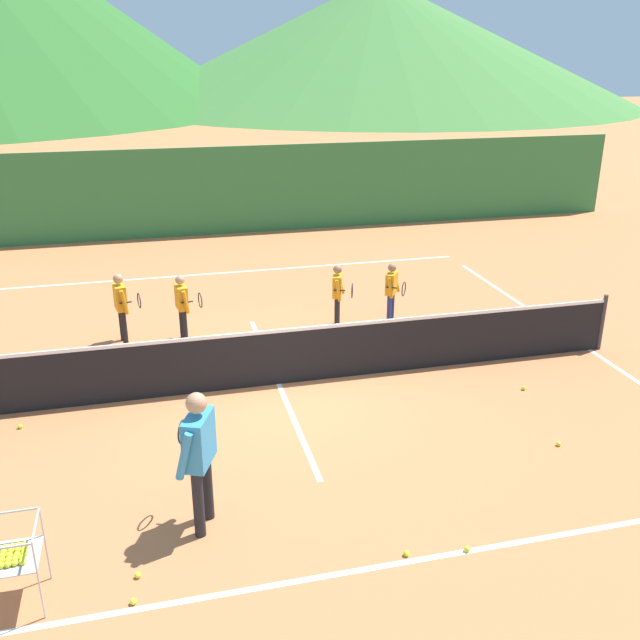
{
  "coord_description": "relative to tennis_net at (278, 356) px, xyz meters",
  "views": [
    {
      "loc": [
        -1.84,
        -10.26,
        5.21
      ],
      "look_at": [
        0.82,
        0.47,
        0.88
      ],
      "focal_mm": 39.32,
      "sensor_mm": 36.0,
      "label": 1
    }
  ],
  "objects": [
    {
      "name": "ground_plane",
      "position": [
        0.0,
        0.0,
        -0.5
      ],
      "size": [
        120.0,
        120.0,
        0.0
      ],
      "primitive_type": "plane",
      "color": "#C67042"
    },
    {
      "name": "line_baseline_near",
      "position": [
        0.0,
        -4.56,
        -0.5
      ],
      "size": [
        11.64,
        0.08,
        0.01
      ],
      "primitive_type": "cube",
      "color": "white",
      "rests_on": "ground"
    },
    {
      "name": "line_baseline_far",
      "position": [
        0.0,
        6.31,
        -0.5
      ],
      "size": [
        11.64,
        0.08,
        0.01
      ],
      "primitive_type": "cube",
      "color": "white",
      "rests_on": "ground"
    },
    {
      "name": "line_sideline_east",
      "position": [
        5.82,
        0.0,
        -0.5
      ],
      "size": [
        0.08,
        10.87,
        0.01
      ],
      "primitive_type": "cube",
      "color": "white",
      "rests_on": "ground"
    },
    {
      "name": "line_service_center",
      "position": [
        0.0,
        0.0,
        -0.5
      ],
      "size": [
        0.08,
        5.75,
        0.01
      ],
      "primitive_type": "cube",
      "color": "white",
      "rests_on": "ground"
    },
    {
      "name": "tennis_net",
      "position": [
        0.0,
        0.0,
        0.0
      ],
      "size": [
        12.09,
        0.08,
        1.05
      ],
      "color": "#333338",
      "rests_on": "ground"
    },
    {
      "name": "instructor",
      "position": [
        -1.53,
        -3.4,
        0.54
      ],
      "size": [
        0.51,
        0.85,
        1.73
      ],
      "color": "black",
      "rests_on": "ground"
    },
    {
      "name": "student_0",
      "position": [
        -2.47,
        2.41,
        0.32
      ],
      "size": [
        0.5,
        0.6,
        1.36
      ],
      "color": "black",
      "rests_on": "ground"
    },
    {
      "name": "student_1",
      "position": [
        -1.37,
        2.25,
        0.28
      ],
      "size": [
        0.48,
        0.59,
        1.29
      ],
      "color": "black",
      "rests_on": "ground"
    },
    {
      "name": "student_2",
      "position": [
        1.64,
        2.27,
        0.26
      ],
      "size": [
        0.41,
        0.68,
        1.26
      ],
      "color": "black",
      "rests_on": "ground"
    },
    {
      "name": "student_3",
      "position": [
        2.73,
        2.2,
        0.24
      ],
      "size": [
        0.42,
        0.68,
        1.23
      ],
      "color": "navy",
      "rests_on": "ground"
    },
    {
      "name": "ball_cart",
      "position": [
        -3.45,
        -4.18,
        0.08
      ],
      "size": [
        0.58,
        0.58,
        0.9
      ],
      "color": "#B7B7BC",
      "rests_on": "ground"
    },
    {
      "name": "tennis_ball_0",
      "position": [
        1.25,
        -4.56,
        -0.47
      ],
      "size": [
        0.07,
        0.07,
        0.07
      ],
      "primitive_type": "sphere",
      "color": "yellow",
      "rests_on": "ground"
    },
    {
      "name": "tennis_ball_1",
      "position": [
        3.44,
        -2.84,
        -0.47
      ],
      "size": [
        0.07,
        0.07,
        0.07
      ],
      "primitive_type": "sphere",
      "color": "yellow",
      "rests_on": "ground"
    },
    {
      "name": "tennis_ball_2",
      "position": [
        0.57,
        -4.47,
        -0.47
      ],
      "size": [
        0.07,
        0.07,
        0.07
      ],
      "primitive_type": "sphere",
      "color": "yellow",
      "rests_on": "ground"
    },
    {
      "name": "tennis_ball_3",
      "position": [
        -2.29,
        -4.1,
        -0.47
      ],
      "size": [
        0.07,
        0.07,
        0.07
      ],
      "primitive_type": "sphere",
      "color": "yellow",
      "rests_on": "ground"
    },
    {
      "name": "tennis_ball_4",
      "position": [
        -3.94,
        -0.51,
        -0.47
      ],
      "size": [
        0.07,
        0.07,
        0.07
      ],
      "primitive_type": "sphere",
      "color": "yellow",
      "rests_on": "ground"
    },
    {
      "name": "tennis_ball_5",
      "position": [
        3.83,
        -1.17,
        -0.47
      ],
      "size": [
        0.07,
        0.07,
        0.07
      ],
      "primitive_type": "sphere",
      "color": "yellow",
      "rests_on": "ground"
    },
    {
      "name": "tennis_ball_6",
      "position": [
        -2.33,
        -4.48,
        -0.47
      ],
      "size": [
        0.07,
        0.07,
        0.07
      ],
      "primitive_type": "sphere",
      "color": "yellow",
      "rests_on": "ground"
    },
    {
      "name": "windscreen_fence",
      "position": [
        0.0,
        10.21,
        0.77
      ],
      "size": [
        25.61,
        0.08,
        2.54
      ],
      "primitive_type": "cube",
      "color": "#33753D",
      "rests_on": "ground"
    },
    {
      "name": "hill_1",
      "position": [
        20.41,
        56.98,
        5.06
      ],
      "size": [
        48.6,
        48.6,
        11.12
      ],
      "primitive_type": "cone",
      "color": "#427A38",
      "rests_on": "ground"
    }
  ]
}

